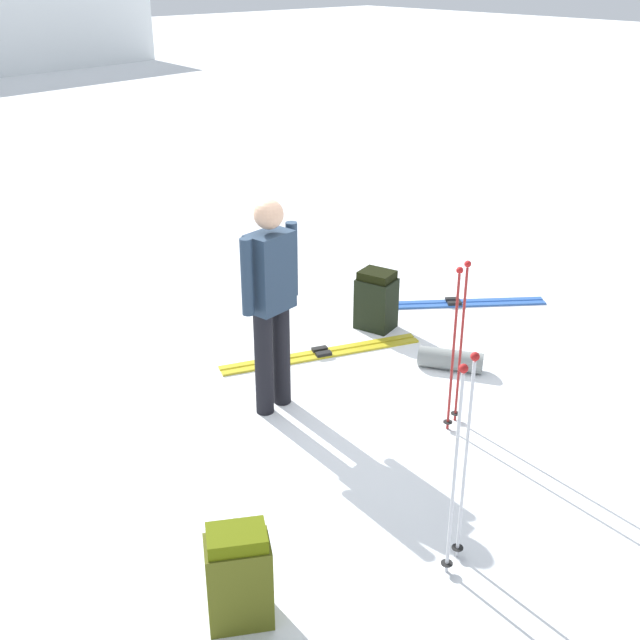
{
  "coord_description": "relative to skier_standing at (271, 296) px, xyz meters",
  "views": [
    {
      "loc": [
        -3.69,
        -4.18,
        3.26
      ],
      "look_at": [
        0.0,
        0.0,
        0.7
      ],
      "focal_mm": 44.49,
      "sensor_mm": 36.0,
      "label": 1
    }
  ],
  "objects": [
    {
      "name": "backpack_large_dark",
      "position": [
        -1.52,
        -1.63,
        -0.67
      ],
      "size": [
        0.42,
        0.38,
        0.59
      ],
      "color": "#4E5114",
      "rests_on": "ground_plane"
    },
    {
      "name": "ski_poles_planted_near",
      "position": [
        -0.33,
        -2.1,
        -0.2
      ],
      "size": [
        0.22,
        0.11,
        1.37
      ],
      "color": "silver",
      "rests_on": "ground_plane"
    },
    {
      "name": "ski_pair_near",
      "position": [
        0.88,
        0.42,
        -0.94
      ],
      "size": [
        1.8,
        0.82,
        0.05
      ],
      "color": "gold",
      "rests_on": "ground_plane"
    },
    {
      "name": "ground_plane",
      "position": [
        0.36,
        -0.15,
        -0.95
      ],
      "size": [
        80.0,
        80.0,
        0.0
      ],
      "primitive_type": "plane",
      "color": "white"
    },
    {
      "name": "skier_standing",
      "position": [
        0.0,
        0.0,
        0.0
      ],
      "size": [
        0.56,
        0.27,
        1.7
      ],
      "color": "black",
      "rests_on": "ground_plane"
    },
    {
      "name": "ski_pair_far",
      "position": [
        2.65,
        0.37,
        -0.94
      ],
      "size": [
        1.63,
        1.28,
        0.05
      ],
      "color": "#2E5BAB",
      "rests_on": "ground_plane"
    },
    {
      "name": "sleeping_mat_rolled",
      "position": [
        1.54,
        -0.52,
        -0.86
      ],
      "size": [
        0.44,
        0.56,
        0.18
      ],
      "primitive_type": "cylinder",
      "rotation": [
        0.0,
        1.57,
        2.13
      ],
      "color": "gray",
      "rests_on": "ground_plane"
    },
    {
      "name": "ski_poles_planted_far",
      "position": [
        0.85,
        -1.11,
        -0.23
      ],
      "size": [
        0.21,
        0.11,
        1.31
      ],
      "color": "maroon",
      "rests_on": "ground_plane"
    },
    {
      "name": "backpack_bright",
      "position": [
        1.66,
        0.51,
        -0.67
      ],
      "size": [
        0.36,
        0.41,
        0.58
      ],
      "color": "black",
      "rests_on": "ground_plane"
    }
  ]
}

